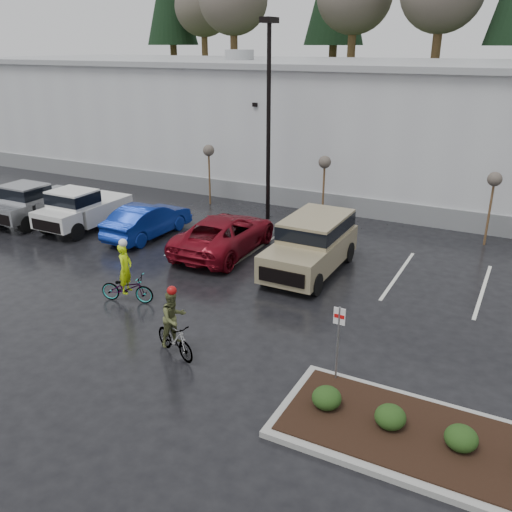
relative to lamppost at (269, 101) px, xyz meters
The scene contains 20 objects.
ground 13.87m from the lamppost, 71.57° to the right, with size 120.00×120.00×0.00m, color black.
warehouse 10.95m from the lamppost, 68.18° to the left, with size 60.50×15.50×7.20m.
wooded_ridge 33.35m from the lamppost, 83.09° to the left, with size 80.00×25.00×6.00m, color #223817.
lamppost is the anchor object (origin of this frame).
sapling_west 5.07m from the lamppost, 165.96° to the left, with size 0.60×0.60×3.20m.
sapling_mid 4.00m from the lamppost, 21.80° to the left, with size 0.60×0.60×3.20m.
sapling_east 10.48m from the lamppost, ahead, with size 0.60×0.60×3.20m.
curb_island 17.93m from the lamppost, 49.76° to the right, with size 8.00×3.00×0.15m, color gray.
mulch_bed 17.90m from the lamppost, 49.76° to the right, with size 7.60×2.60×0.04m, color black.
shrub_a 16.15m from the lamppost, 58.39° to the right, with size 0.70×0.70×0.52m, color black.
shrub_b 16.94m from the lamppost, 53.84° to the right, with size 0.70×0.70×0.52m, color black.
shrub_c 17.83m from the lamppost, 49.76° to the right, with size 0.70×0.70×0.52m, color black.
fire_lane_sign 14.78m from the lamppost, 56.54° to the right, with size 0.30×0.05×2.20m.
pickup_silver 12.09m from the lamppost, 152.06° to the right, with size 2.10×5.20×1.96m, color #A4A7AC, non-canonical shape.
pickup_white 9.79m from the lamppost, 144.77° to the right, with size 2.10×5.20×1.96m, color silver, non-canonical shape.
car_blue 7.80m from the lamppost, 126.76° to the right, with size 1.60×4.59×1.51m, color navy.
car_red 6.94m from the lamppost, 84.84° to the right, with size 2.60×5.64×1.57m, color maroon.
suv_tan 8.32m from the lamppost, 50.29° to the right, with size 2.20×5.10×2.06m, color gray, non-canonical shape.
cyclist_hivis 11.62m from the lamppost, 90.31° to the right, with size 1.95×1.11×2.24m.
cyclist_olive 13.88m from the lamppost, 75.04° to the right, with size 1.69×1.02×2.11m.
Camera 1 is at (7.43, -11.13, 8.13)m, focal length 38.00 mm.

